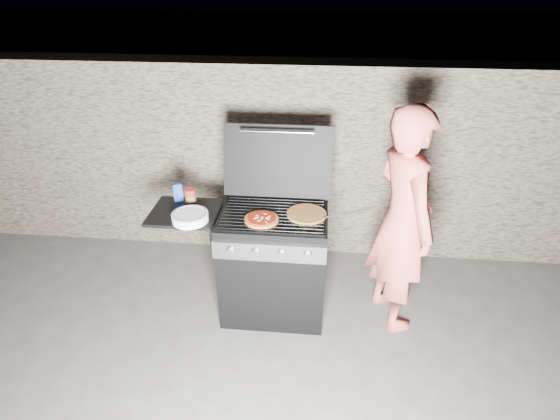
# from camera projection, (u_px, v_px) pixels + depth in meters

# --- Properties ---
(ground) EXTENTS (50.00, 50.00, 0.00)m
(ground) POSITION_uv_depth(u_px,v_px,m) (274.00, 308.00, 3.66)
(ground) COLOR #43413E
(stone_wall) EXTENTS (8.00, 0.35, 1.80)m
(stone_wall) POSITION_uv_depth(u_px,v_px,m) (285.00, 159.00, 4.12)
(stone_wall) COLOR #7B7159
(stone_wall) RESTS_ON ground
(gas_grill) EXTENTS (1.34, 0.79, 0.91)m
(gas_grill) POSITION_uv_depth(u_px,v_px,m) (242.00, 262.00, 3.45)
(gas_grill) COLOR black
(gas_grill) RESTS_ON ground
(pizza_topped) EXTENTS (0.31, 0.31, 0.03)m
(pizza_topped) POSITION_uv_depth(u_px,v_px,m) (262.00, 219.00, 3.12)
(pizza_topped) COLOR tan
(pizza_topped) RESTS_ON gas_grill
(pizza_plain) EXTENTS (0.36, 0.36, 0.02)m
(pizza_plain) POSITION_uv_depth(u_px,v_px,m) (307.00, 214.00, 3.20)
(pizza_plain) COLOR gold
(pizza_plain) RESTS_ON gas_grill
(sauce_jar) EXTENTS (0.10, 0.10, 0.12)m
(sauce_jar) POSITION_uv_depth(u_px,v_px,m) (190.00, 196.00, 3.34)
(sauce_jar) COLOR #A12117
(sauce_jar) RESTS_ON gas_grill
(blue_carton) EXTENTS (0.08, 0.06, 0.15)m
(blue_carton) POSITION_uv_depth(u_px,v_px,m) (178.00, 192.00, 3.37)
(blue_carton) COLOR navy
(blue_carton) RESTS_ON gas_grill
(plate_stack) EXTENTS (0.32, 0.32, 0.06)m
(plate_stack) POSITION_uv_depth(u_px,v_px,m) (190.00, 217.00, 3.13)
(plate_stack) COLOR white
(plate_stack) RESTS_ON gas_grill
(person) EXTENTS (0.62, 0.75, 1.76)m
(person) POSITION_uv_depth(u_px,v_px,m) (402.00, 222.00, 3.17)
(person) COLOR #E55F54
(person) RESTS_ON ground
(tongs) EXTENTS (0.39, 0.09, 0.08)m
(tongs) POSITION_uv_depth(u_px,v_px,m) (348.00, 213.00, 3.14)
(tongs) COLOR black
(tongs) RESTS_ON gas_grill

